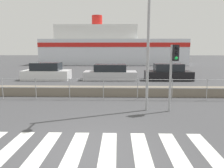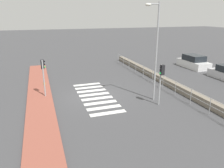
{
  "view_description": "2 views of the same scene",
  "coord_description": "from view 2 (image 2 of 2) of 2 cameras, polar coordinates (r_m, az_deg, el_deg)",
  "views": [
    {
      "loc": [
        0.78,
        -5.58,
        2.75
      ],
      "look_at": [
        0.57,
        2.0,
        1.5
      ],
      "focal_mm": 35.0,
      "sensor_mm": 36.0,
      "label": 1
    },
    {
      "loc": [
        15.39,
        -3.85,
        6.06
      ],
      "look_at": [
        1.05,
        1.0,
        1.2
      ],
      "focal_mm": 35.0,
      "sensor_mm": 36.0,
      "label": 2
    }
  ],
  "objects": [
    {
      "name": "streetlamp",
      "position": [
        15.45,
        11.09,
        10.45
      ],
      "size": [
        0.32,
        1.07,
        6.84
      ],
      "color": "#9EA0A3",
      "rests_on": "ground_plane"
    },
    {
      "name": "seawall",
      "position": [
        19.59,
        15.27,
        -0.01
      ],
      "size": [
        24.49,
        0.55,
        0.55
      ],
      "color": "slate",
      "rests_on": "ground_plane"
    },
    {
      "name": "parked_car_white",
      "position": [
        27.63,
        20.5,
        5.37
      ],
      "size": [
        4.04,
        1.88,
        1.5
      ],
      "color": "silver",
      "rests_on": "ground_plane"
    },
    {
      "name": "traffic_light_near",
      "position": [
        16.9,
        -17.54,
        3.35
      ],
      "size": [
        0.34,
        0.32,
        2.88
      ],
      "color": "#9EA0A3",
      "rests_on": "ground_plane"
    },
    {
      "name": "sidewalk_brick",
      "position": [
        16.52,
        -18.29,
        -4.44
      ],
      "size": [
        24.0,
        1.8,
        0.12
      ],
      "color": "#934C3D",
      "rests_on": "ground_plane"
    },
    {
      "name": "crosswalk",
      "position": [
        16.91,
        -4.28,
        -3.23
      ],
      "size": [
        6.75,
        2.4,
        0.01
      ],
      "color": "silver",
      "rests_on": "ground_plane"
    },
    {
      "name": "harbor_fence",
      "position": [
        18.99,
        13.19,
        1.12
      ],
      "size": [
        22.08,
        0.04,
        1.16
      ],
      "color": "#9EA0A3",
      "rests_on": "ground_plane"
    },
    {
      "name": "traffic_light_far",
      "position": [
        14.95,
        12.72,
        2.08
      ],
      "size": [
        0.34,
        0.32,
        2.89
      ],
      "color": "#9EA0A3",
      "rests_on": "ground_plane"
    },
    {
      "name": "ground_plane",
      "position": [
        16.98,
        -4.35,
        -3.16
      ],
      "size": [
        160.0,
        160.0,
        0.0
      ],
      "primitive_type": "plane",
      "color": "#424244"
    }
  ]
}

